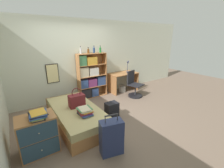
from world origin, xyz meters
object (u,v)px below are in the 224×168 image
bottle_green (81,51)px  magazine_pile_on_dresser (38,115)px  desk (123,79)px  bookcase (90,77)px  book_stack_on_bed (85,111)px  bottle_brown (88,51)px  bottle_blue (100,50)px  dresser (38,135)px  suitcase (111,137)px  handbag (77,100)px  bed (76,115)px  desk_lamp (128,64)px  desk_chair (134,89)px  backpack (112,111)px  bottle_clear (94,50)px  waste_bin (122,89)px

bottle_green → magazine_pile_on_dresser: bearing=-130.3°
bottle_green → desk: bearing=-7.3°
magazine_pile_on_dresser → bookcase: bearing=44.8°
magazine_pile_on_dresser → bottle_green: size_ratio=1.56×
book_stack_on_bed → desk: (2.32, 1.60, 0.01)m
book_stack_on_bed → bottle_brown: size_ratio=1.87×
magazine_pile_on_dresser → bottle_blue: (2.34, 1.89, 0.85)m
dresser → desk: desk is taller
suitcase → desk: suitcase is taller
handbag → bottle_blue: bearing=42.0°
magazine_pile_on_dresser → bottle_blue: bottle_blue is taller
bookcase → bottle_blue: bottle_blue is taller
magazine_pile_on_dresser → bottle_brown: bearing=45.2°
magazine_pile_on_dresser → bottle_brown: 2.84m
bookcase → bed: bearing=-128.5°
suitcase → bookcase: bookcase is taller
handbag → desk_lamp: size_ratio=1.01×
bookcase → desk_chair: 1.60m
desk → bottle_blue: bearing=171.9°
handbag → backpack: bearing=-25.9°
bookcase → backpack: bookcase is taller
magazine_pile_on_dresser → bottle_blue: 3.12m
book_stack_on_bed → desk_lamp: desk_lamp is taller
suitcase → desk_lamp: desk_lamp is taller
handbag → suitcase: handbag is taller
bottle_brown → desk: bearing=-6.9°
bottle_clear → desk_lamp: 1.49m
handbag → desk: bearing=26.1°
dresser → waste_bin: (3.21, 1.66, -0.24)m
book_stack_on_bed → dresser: bearing=-173.3°
dresser → bottle_brown: (1.95, 1.88, 1.24)m
bottle_clear → suitcase: bearing=-112.3°
bottle_green → desk: bottle_green is taller
bottle_brown → bottle_blue: 0.43m
bottle_brown → bed: bearing=-127.9°
handbag → backpack: size_ratio=1.05×
desk_chair → bottle_green: bearing=151.4°
bed → book_stack_on_bed: size_ratio=5.47×
suitcase → bottle_brown: bearing=71.7°
desk_lamp → bookcase: bearing=175.4°
desk_lamp → waste_bin: size_ratio=1.76×
bottle_green → bottle_brown: size_ratio=1.18×
dresser → magazine_pile_on_dresser: size_ratio=1.96×
bottle_clear → desk_chair: 1.93m
dresser → bottle_green: (1.71, 1.92, 1.26)m
bed → desk: desk is taller
bottle_green → backpack: bearing=-88.7°
magazine_pile_on_dresser → desk_lamp: bearing=27.1°
desk_chair → waste_bin: size_ratio=3.39×
bookcase → desk_chair: bookcase is taller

